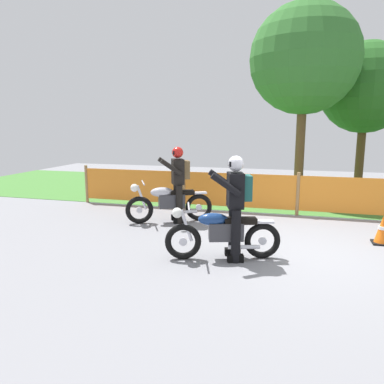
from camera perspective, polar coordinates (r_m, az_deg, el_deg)
ground at (r=6.77m, az=15.84°, el=-8.84°), size 24.00×24.00×0.02m
grass_verge at (r=12.24m, az=15.81°, el=-0.21°), size 24.00×5.91×0.01m
barrier_fence at (r=9.24m, az=15.99°, el=-0.19°), size 11.51×0.08×1.05m
tree_leftmost at (r=12.15m, az=16.95°, el=18.95°), size 3.27×3.27×5.72m
tree_near_left at (r=14.03m, az=25.16°, el=14.28°), size 3.00×3.00×4.87m
motorcycle_lead at (r=8.30m, az=-3.57°, el=-1.61°), size 1.79×1.03×0.93m
motorcycle_trailing at (r=6.06m, az=4.68°, el=-6.33°), size 1.84×0.77×0.90m
rider_lead at (r=8.24m, az=-2.14°, el=1.86°), size 0.78×0.70×1.69m
rider_trailing at (r=5.96m, az=6.73°, el=-1.51°), size 0.76×0.66×1.69m
traffic_cone at (r=7.67m, az=27.26°, el=-5.24°), size 0.32×0.32×0.53m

